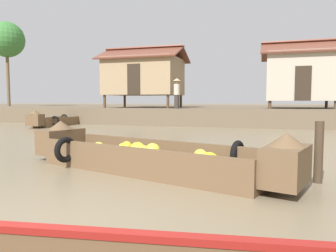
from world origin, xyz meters
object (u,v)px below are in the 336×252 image
Objects in this scene: banana_boat at (149,156)px; mooring_post at (319,152)px; vendor_person at (177,92)px; stilt_house_mid_left at (300,76)px; palm_tree_near at (7,40)px; cargo_boat_upstream at (60,120)px; stilt_house_left at (144,76)px.

banana_boat is 5.62× the size of mooring_post.
vendor_person reaches higher than banana_boat.
stilt_house_mid_left is at bearing 21.83° from vendor_person.
banana_boat is 11.81m from vendor_person.
palm_tree_near is 25.66m from mooring_post.
banana_boat is at bearing -105.52° from stilt_house_mid_left.
stilt_house_mid_left is 0.66× the size of palm_tree_near.
palm_tree_near reaches higher than cargo_boat_upstream.
mooring_post is at bearing -63.87° from vendor_person.
banana_boat is 12.87m from cargo_boat_upstream.
banana_boat is at bearing -47.25° from cargo_boat_upstream.
stilt_house_left reaches higher than stilt_house_mid_left.
vendor_person is at bearing -158.17° from stilt_house_mid_left.
cargo_boat_upstream is at bearing -160.14° from stilt_house_mid_left.
mooring_post reaches higher than banana_boat.
stilt_house_left reaches higher than mooring_post.
palm_tree_near is at bearing 143.79° from mooring_post.
vendor_person is (-6.51, -2.61, -0.91)m from stilt_house_mid_left.
vendor_person reaches higher than cargo_boat_upstream.
cargo_boat_upstream is 6.61m from vendor_person.
palm_tree_near reaches higher than mooring_post.
stilt_house_left is at bearing -6.01° from palm_tree_near.
cargo_boat_upstream is (-8.74, 9.45, 0.02)m from banana_boat.
banana_boat is at bearing -179.58° from mooring_post.
stilt_house_mid_left reaches higher than cargo_boat_upstream.
stilt_house_mid_left is 14.20m from mooring_post.
cargo_boat_upstream is 15.04m from mooring_post.
palm_tree_near reaches higher than banana_boat.
palm_tree_near is at bearing 166.85° from vendor_person.
banana_boat is at bearing -77.08° from vendor_person.
palm_tree_near is (-11.86, 1.25, 3.11)m from stilt_house_left.
cargo_boat_upstream is at bearing -129.11° from stilt_house_left.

